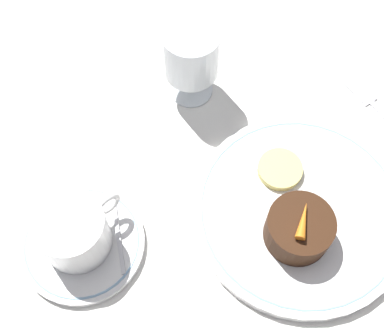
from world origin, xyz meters
name	(u,v)px	position (x,y,z in m)	size (l,w,h in m)	color
ground_plane	(275,220)	(0.00, 0.00, 0.00)	(3.00, 3.00, 0.00)	white
dinner_plate	(300,211)	(0.03, -0.01, 0.01)	(0.27, 0.27, 0.01)	white
saucer	(82,243)	(-0.20, 0.13, 0.01)	(0.15, 0.15, 0.01)	white
coffee_cup	(73,231)	(-0.20, 0.13, 0.05)	(0.11, 0.08, 0.07)	white
spoon	(116,220)	(-0.15, 0.12, 0.01)	(0.06, 0.10, 0.00)	silver
wine_glass	(191,56)	(0.05, 0.22, 0.08)	(0.07, 0.07, 0.12)	silver
fork	(384,115)	(0.22, 0.01, 0.00)	(0.04, 0.19, 0.01)	silver
dessert_cake	(298,230)	(0.00, -0.03, 0.04)	(0.08, 0.08, 0.04)	#381E0F
carrot_garnish	(302,221)	(0.00, -0.03, 0.06)	(0.04, 0.03, 0.01)	orange
pineapple_slice	(280,169)	(0.05, 0.04, 0.02)	(0.06, 0.06, 0.01)	#EFE075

